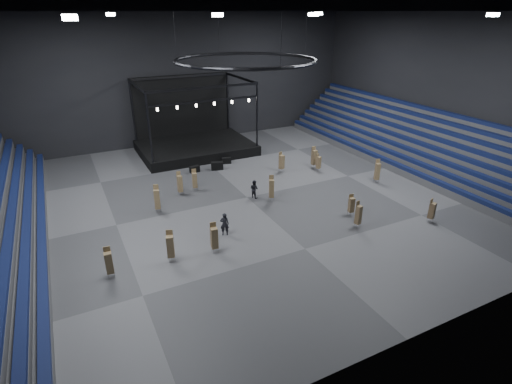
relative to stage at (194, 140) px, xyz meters
name	(u,v)px	position (x,y,z in m)	size (l,w,h in m)	color
floor	(247,197)	(0.00, -16.24, -1.45)	(50.00, 50.00, 0.00)	#4C4C4E
wall_back	(178,76)	(0.00, 4.76, 7.55)	(50.00, 0.20, 18.00)	black
wall_front	(437,195)	(0.00, -37.24, 7.55)	(50.00, 0.20, 18.00)	black
wall_right	(442,85)	(25.00, -16.24, 7.55)	(0.20, 42.00, 18.00)	black
bleachers_right	(418,148)	(22.94, -16.24, 0.28)	(7.20, 40.00, 6.40)	#49494B
stage	(194,140)	(0.00, 0.00, 0.00)	(14.00, 10.00, 9.20)	black
truss_ring	(246,60)	(0.00, -16.24, 11.55)	(12.30, 12.30, 5.15)	black
roof_girders	(245,6)	(0.00, -16.24, 15.75)	(49.00, 30.35, 0.70)	black
floodlights	(268,15)	(0.00, -20.24, 15.15)	(28.60, 16.60, 0.25)	white
flight_case_left	(195,169)	(-2.45, -7.45, -1.08)	(1.10, 0.55, 0.73)	black
flight_case_mid	(217,166)	(0.18, -7.78, -1.00)	(1.36, 0.68, 0.90)	black
flight_case_right	(227,161)	(1.94, -6.40, -1.09)	(1.09, 0.54, 0.73)	black
chair_stack_0	(180,183)	(-5.70, -12.71, -0.19)	(0.48, 0.48, 2.48)	silver
chair_stack_1	(351,205)	(6.71, -23.86, -0.36)	(0.53, 0.53, 2.05)	silver
chair_stack_2	(282,162)	(6.47, -11.79, -0.21)	(0.64, 0.64, 2.38)	silver
chair_stack_3	(271,188)	(1.80, -17.94, -0.12)	(0.59, 0.59, 2.62)	silver
chair_stack_4	(377,171)	(14.00, -19.08, -0.11)	(0.59, 0.59, 2.64)	silver
chair_stack_5	(109,262)	(-14.00, -23.74, -0.21)	(0.53, 0.53, 2.37)	silver
chair_stack_6	(157,199)	(-8.64, -15.46, -0.08)	(0.59, 0.59, 2.70)	silver
chair_stack_7	(319,162)	(10.37, -13.50, -0.35)	(0.58, 0.58, 2.09)	silver
chair_stack_8	(432,210)	(12.17, -27.94, -0.30)	(0.60, 0.60, 2.18)	silver
chair_stack_9	(195,180)	(-4.06, -12.39, -0.23)	(0.54, 0.54, 2.34)	silver
chair_stack_10	(314,157)	(10.49, -12.41, -0.09)	(0.54, 0.54, 2.61)	silver
chair_stack_11	(358,214)	(5.83, -25.85, -0.21)	(0.51, 0.51, 2.44)	silver
chair_stack_12	(170,246)	(-9.71, -23.71, -0.13)	(0.64, 0.64, 2.54)	silver
chair_stack_13	(214,237)	(-6.43, -24.02, -0.14)	(0.55, 0.55, 2.53)	silver
man_center	(225,224)	(-4.74, -21.95, -0.45)	(0.73, 0.48, 1.99)	black
crew_member	(254,189)	(0.64, -16.55, -0.54)	(0.89, 0.69, 1.83)	black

